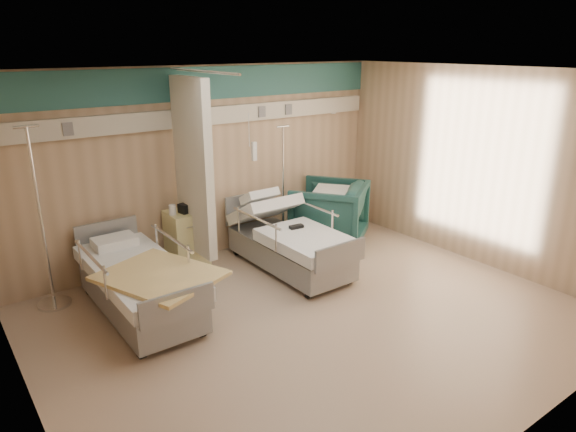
{
  "coord_description": "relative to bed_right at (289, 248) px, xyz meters",
  "views": [
    {
      "loc": [
        -3.44,
        -4.13,
        3.06
      ],
      "look_at": [
        0.06,
        0.6,
        1.09
      ],
      "focal_mm": 32.0,
      "sensor_mm": 36.0,
      "label": 1
    }
  ],
  "objects": [
    {
      "name": "iv_stand_left",
      "position": [
        -2.99,
        0.86,
        0.14
      ],
      "size": [
        0.4,
        0.4,
        2.22
      ],
      "rotation": [
        0.0,
        0.0,
        -0.42
      ],
      "color": "silver",
      "rests_on": "ground"
    },
    {
      "name": "call_remote",
      "position": [
        0.05,
        -0.09,
        0.34
      ],
      "size": [
        0.21,
        0.11,
        0.04
      ],
      "primitive_type": "cube",
      "rotation": [
        0.0,
        0.0,
        -0.12
      ],
      "color": "black",
      "rests_on": "bed_right"
    },
    {
      "name": "bed_right",
      "position": [
        0.0,
        0.0,
        0.0
      ],
      "size": [
        1.0,
        2.16,
        0.63
      ],
      "primitive_type": null,
      "color": "white",
      "rests_on": "ground"
    },
    {
      "name": "iv_stand_right",
      "position": [
        0.5,
        0.84,
        0.08
      ],
      "size": [
        0.34,
        0.34,
        1.91
      ],
      "rotation": [
        0.0,
        0.0,
        -0.05
      ],
      "color": "silver",
      "rests_on": "ground"
    },
    {
      "name": "bedside_cabinet",
      "position": [
        -1.15,
        0.9,
        0.11
      ],
      "size": [
        0.5,
        0.48,
        0.85
      ],
      "primitive_type": "cube",
      "color": "beige",
      "rests_on": "ground"
    },
    {
      "name": "bed_left",
      "position": [
        -2.2,
        0.0,
        0.0
      ],
      "size": [
        1.0,
        2.16,
        0.63
      ],
      "primitive_type": null,
      "color": "white",
      "rests_on": "ground"
    },
    {
      "name": "room_walls",
      "position": [
        -0.63,
        -1.05,
        1.55
      ],
      "size": [
        6.04,
        5.04,
        2.82
      ],
      "color": "tan",
      "rests_on": "ground"
    },
    {
      "name": "waffle_blanket",
      "position": [
        1.14,
        0.38,
        0.73
      ],
      "size": [
        0.88,
        0.87,
        0.07
      ],
      "primitive_type": "cube",
      "rotation": [
        0.0,
        0.0,
        3.84
      ],
      "color": "white",
      "rests_on": "visitor_armchair"
    },
    {
      "name": "toiletry_bag",
      "position": [
        -1.13,
        0.85,
        0.6
      ],
      "size": [
        0.26,
        0.19,
        0.13
      ],
      "primitive_type": "cube",
      "rotation": [
        0.0,
        0.0,
        0.18
      ],
      "color": "black",
      "rests_on": "bedside_cabinet"
    },
    {
      "name": "tan_blanket",
      "position": [
        -2.12,
        -0.46,
        0.34
      ],
      "size": [
        1.37,
        1.51,
        0.04
      ],
      "primitive_type": "cube",
      "rotation": [
        0.0,
        0.0,
        0.37
      ],
      "color": "tan",
      "rests_on": "bed_left"
    },
    {
      "name": "visitor_armchair",
      "position": [
        1.11,
        0.42,
        0.19
      ],
      "size": [
        1.52,
        1.53,
        1.01
      ],
      "primitive_type": "imported",
      "rotation": [
        0.0,
        0.0,
        3.76
      ],
      "color": "#1C4743",
      "rests_on": "ground"
    },
    {
      "name": "white_cup",
      "position": [
        -1.35,
        0.87,
        0.6
      ],
      "size": [
        0.11,
        0.11,
        0.14
      ],
      "primitive_type": "cylinder",
      "rotation": [
        0.0,
        0.0,
        0.15
      ],
      "color": "white",
      "rests_on": "bedside_cabinet"
    },
    {
      "name": "ground",
      "position": [
        -0.6,
        -1.3,
        -0.32
      ],
      "size": [
        6.0,
        5.0,
        0.0
      ],
      "primitive_type": "cube",
      "color": "gray",
      "rests_on": "ground"
    }
  ]
}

